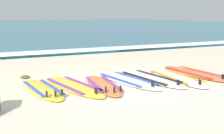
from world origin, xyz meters
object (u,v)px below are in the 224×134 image
object	(u,v)px
surfboard_6	(195,73)
surfboard_1	(73,86)
surfboard_0	(43,89)
surfboard_5	(176,78)
surfboard_2	(103,85)
surfboard_3	(127,80)
surfboard_4	(150,78)

from	to	relation	value
surfboard_6	surfboard_1	bearing A→B (deg)	179.17
surfboard_6	surfboard_0	bearing A→B (deg)	178.98
surfboard_5	surfboard_2	bearing A→B (deg)	177.42
surfboard_2	surfboard_3	bearing A→B (deg)	14.77
surfboard_3	surfboard_4	bearing A→B (deg)	-7.28
surfboard_1	surfboard_3	world-z (taller)	same
surfboard_1	surfboard_4	world-z (taller)	same
surfboard_2	surfboard_6	size ratio (longest dim) A/B	0.89
surfboard_0	surfboard_3	bearing A→B (deg)	-0.54
surfboard_2	surfboard_0	bearing A→B (deg)	170.78
surfboard_4	surfboard_5	distance (m)	0.65
surfboard_1	surfboard_5	size ratio (longest dim) A/B	0.97
surfboard_3	surfboard_5	bearing A→B (deg)	-12.78
surfboard_0	surfboard_5	size ratio (longest dim) A/B	0.83
surfboard_4	surfboard_5	xyz separation A→B (m)	(0.61, -0.20, 0.00)
surfboard_6	surfboard_5	bearing A→B (deg)	-164.05
surfboard_2	surfboard_3	xyz separation A→B (m)	(0.71, 0.19, -0.00)
surfboard_0	surfboard_3	distance (m)	1.99
surfboard_2	surfboard_6	distance (m)	2.71
surfboard_0	surfboard_1	distance (m)	0.66
surfboard_6	surfboard_4	bearing A→B (deg)	-179.00
surfboard_2	surfboard_3	distance (m)	0.74
surfboard_0	surfboard_2	distance (m)	1.29
surfboard_1	surfboard_2	world-z (taller)	same
surfboard_2	surfboard_4	xyz separation A→B (m)	(1.31, 0.11, -0.00)
surfboard_0	surfboard_6	size ratio (longest dim) A/B	0.85
surfboard_4	surfboard_5	world-z (taller)	same
surfboard_4	surfboard_6	distance (m)	1.39
surfboard_5	surfboard_6	bearing A→B (deg)	15.95
surfboard_4	surfboard_6	size ratio (longest dim) A/B	1.01
surfboard_0	surfboard_1	size ratio (longest dim) A/B	0.86
surfboard_1	surfboard_2	bearing A→B (deg)	-16.64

